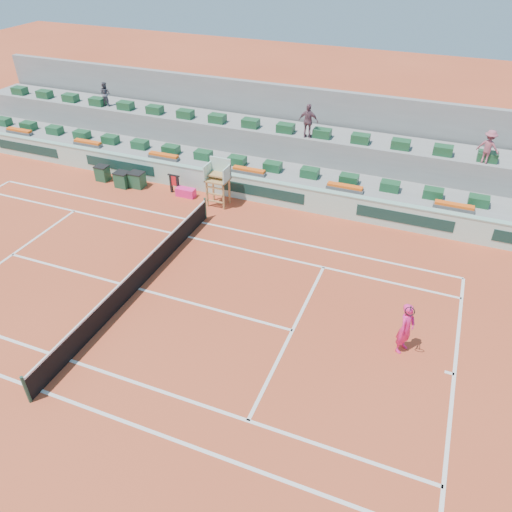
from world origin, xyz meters
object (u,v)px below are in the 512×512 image
(umpire_chair, at_px, (218,176))
(tennis_player, at_px, (406,328))
(player_bag, at_px, (186,192))
(drink_cooler_a, at_px, (137,180))

(umpire_chair, relative_size, tennis_player, 1.05)
(player_bag, relative_size, tennis_player, 0.45)
(player_bag, height_order, drink_cooler_a, drink_cooler_a)
(player_bag, relative_size, drink_cooler_a, 1.21)
(player_bag, bearing_deg, tennis_player, -30.33)
(drink_cooler_a, height_order, tennis_player, tennis_player)
(umpire_chair, height_order, tennis_player, umpire_chair)
(player_bag, xyz_separation_m, umpire_chair, (1.98, -0.09, 1.32))
(umpire_chair, bearing_deg, tennis_player, -34.63)
(drink_cooler_a, xyz_separation_m, tennis_player, (15.03, -7.07, 0.55))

